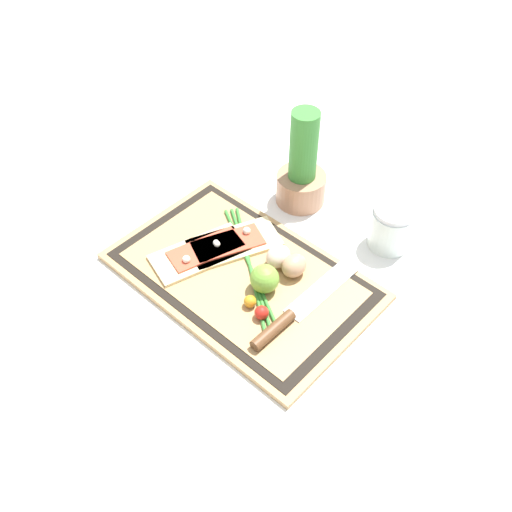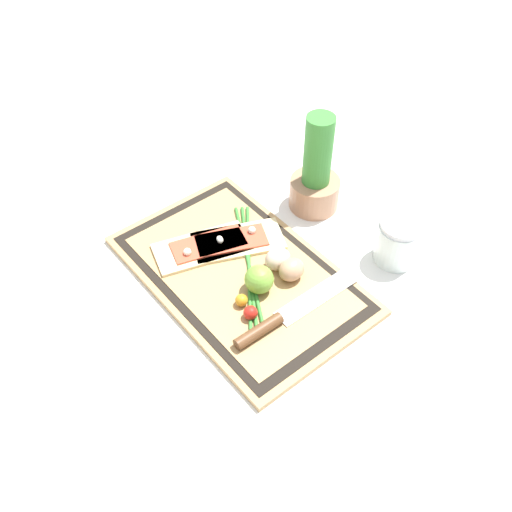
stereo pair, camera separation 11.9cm
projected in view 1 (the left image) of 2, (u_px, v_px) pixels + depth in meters
ground_plane at (242, 278)px, 1.19m from camera, size 6.00×6.00×0.00m
cutting_board at (242, 276)px, 1.19m from camera, size 0.51×0.32×0.02m
pizza_slice_near at (201, 253)px, 1.21m from camera, size 0.14×0.21×0.02m
pizza_slice_far at (233, 243)px, 1.23m from camera, size 0.16×0.21×0.02m
knife at (289, 316)px, 1.10m from camera, size 0.04×0.28×0.02m
egg_brown at (294, 266)px, 1.16m from camera, size 0.04×0.05×0.04m
egg_pink at (278, 256)px, 1.18m from camera, size 0.04×0.05×0.04m
lime at (263, 280)px, 1.13m from camera, size 0.06×0.06×0.06m
cherry_tomato_red at (262, 313)px, 1.10m from camera, size 0.03×0.03×0.03m
cherry_tomato_yellow at (250, 301)px, 1.12m from camera, size 0.02×0.02×0.02m
scallion_bunch at (249, 265)px, 1.19m from camera, size 0.30×0.21×0.01m
herb_pot at (302, 172)px, 1.29m from camera, size 0.11×0.11×0.23m
sauce_jar at (391, 229)px, 1.23m from camera, size 0.09×0.09×0.10m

